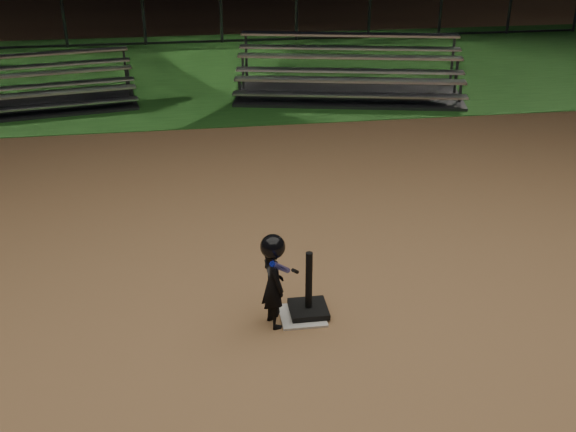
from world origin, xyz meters
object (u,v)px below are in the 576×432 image
(home_plate, at_px, (302,315))
(batting_tee, at_px, (309,302))
(bleacher_left, at_px, (37,97))
(bleacher_right, at_px, (348,84))
(child_batter, at_px, (273,278))

(home_plate, height_order, batting_tee, batting_tee)
(bleacher_left, relative_size, bleacher_right, 0.81)
(batting_tee, bearing_deg, bleacher_left, 117.00)
(batting_tee, bearing_deg, home_plate, -147.96)
(batting_tee, distance_m, bleacher_left, 8.70)
(home_plate, height_order, bleacher_right, bleacher_right)
(bleacher_left, height_order, bleacher_right, bleacher_right)
(home_plate, xyz_separation_m, bleacher_left, (-3.88, 7.79, 0.17))
(batting_tee, height_order, bleacher_left, bleacher_left)
(child_batter, bearing_deg, batting_tee, -87.96)
(child_batter, distance_m, bleacher_right, 8.22)
(bleacher_right, bearing_deg, bleacher_left, -168.74)
(bleacher_right, bearing_deg, child_batter, -96.07)
(bleacher_left, bearing_deg, home_plate, -72.96)
(bleacher_left, xyz_separation_m, bleacher_right, (6.11, -0.07, 0.04))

